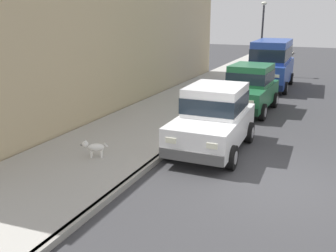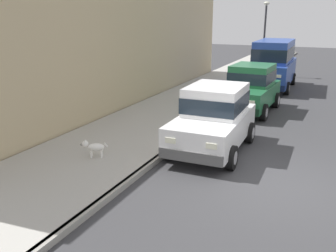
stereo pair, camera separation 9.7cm
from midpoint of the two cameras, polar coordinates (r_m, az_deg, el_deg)
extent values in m
plane|color=#38383A|center=(9.26, 15.98, -8.59)|extent=(80.00, 80.00, 0.00)
cube|color=gray|center=(10.09, -2.29, -5.36)|extent=(0.16, 64.00, 0.14)
cube|color=#A8A59E|center=(10.95, -10.78, -3.82)|extent=(3.60, 64.00, 0.14)
cube|color=white|center=(10.91, 6.50, -0.21)|extent=(1.80, 3.74, 0.76)
cube|color=white|center=(10.95, 7.01, 4.05)|extent=(1.55, 1.93, 0.80)
cube|color=#19232D|center=(10.96, 7.00, 3.75)|extent=(1.59, 1.97, 0.44)
cube|color=#505050|center=(9.37, 3.29, -4.57)|extent=(1.69, 0.24, 0.28)
cube|color=#505050|center=(12.65, 8.80, 0.94)|extent=(1.69, 0.24, 0.28)
cylinder|color=black|center=(9.78, 9.34, -4.71)|extent=(0.23, 0.64, 0.64)
cylinder|color=#9E9EA3|center=(9.78, 9.34, -4.71)|extent=(0.25, 0.36, 0.35)
cylinder|color=black|center=(10.28, -0.01, -3.41)|extent=(0.23, 0.64, 0.64)
cylinder|color=#9E9EA3|center=(10.28, -0.01, -3.41)|extent=(0.25, 0.36, 0.35)
cylinder|color=black|center=(11.91, 11.99, -0.94)|extent=(0.23, 0.64, 0.64)
cylinder|color=#9E9EA3|center=(11.91, 11.99, -0.94)|extent=(0.25, 0.36, 0.35)
cylinder|color=black|center=(12.32, 4.14, -0.02)|extent=(0.23, 0.64, 0.64)
cylinder|color=#9E9EA3|center=(12.32, 4.14, -0.02)|extent=(0.25, 0.36, 0.35)
cube|color=#EAEACC|center=(9.07, 6.44, -3.00)|extent=(0.28, 0.09, 0.14)
cube|color=#EAEACC|center=(9.40, 0.20, -2.17)|extent=(0.28, 0.09, 0.14)
cube|color=#23663D|center=(15.66, 11.93, 4.72)|extent=(1.85, 3.76, 0.76)
cube|color=#23663D|center=(15.76, 12.33, 7.66)|extent=(1.58, 1.95, 0.80)
cube|color=#19232D|center=(15.77, 12.32, 7.44)|extent=(1.62, 2.00, 0.44)
cube|color=black|center=(14.01, 10.00, 2.43)|extent=(1.69, 0.26, 0.28)
cube|color=black|center=(17.42, 13.39, 5.02)|extent=(1.69, 0.26, 0.28)
cylinder|color=black|center=(14.46, 13.98, 2.06)|extent=(0.24, 0.65, 0.64)
cylinder|color=#9E9EA3|center=(14.46, 13.98, 2.06)|extent=(0.25, 0.36, 0.35)
cylinder|color=black|center=(14.90, 7.52, 2.84)|extent=(0.24, 0.65, 0.64)
cylinder|color=#9E9EA3|center=(14.90, 7.52, 2.84)|extent=(0.25, 0.36, 0.35)
cylinder|color=black|center=(16.66, 15.72, 3.83)|extent=(0.24, 0.65, 0.64)
cylinder|color=#9E9EA3|center=(16.66, 15.72, 3.83)|extent=(0.25, 0.36, 0.35)
cylinder|color=black|center=(17.04, 10.03, 4.48)|extent=(0.24, 0.65, 0.64)
cylinder|color=#9E9EA3|center=(17.04, 10.03, 4.48)|extent=(0.25, 0.36, 0.35)
cube|color=#EAEACC|center=(13.77, 12.17, 3.57)|extent=(0.28, 0.09, 0.14)
cube|color=#EAEACC|center=(14.05, 7.95, 4.05)|extent=(0.28, 0.09, 0.14)
cube|color=#28479E|center=(20.96, 15.19, 7.95)|extent=(2.01, 4.84, 1.10)
cube|color=#28479E|center=(20.83, 15.42, 10.94)|extent=(1.76, 3.84, 1.10)
cube|color=#19232D|center=(20.84, 15.41, 10.71)|extent=(1.80, 3.88, 0.61)
cube|color=#0E1837|center=(18.73, 14.08, 5.77)|extent=(1.87, 0.24, 0.28)
cube|color=#0E1837|center=(23.32, 15.94, 7.71)|extent=(1.87, 0.24, 0.28)
cylinder|color=black|center=(19.48, 17.22, 5.51)|extent=(0.24, 0.65, 0.64)
cylinder|color=#9E9EA3|center=(19.48, 17.22, 5.51)|extent=(0.25, 0.36, 0.35)
cylinder|color=black|center=(19.74, 11.72, 6.05)|extent=(0.24, 0.65, 0.64)
cylinder|color=#9E9EA3|center=(19.74, 11.72, 6.05)|extent=(0.25, 0.36, 0.35)
cylinder|color=black|center=(22.40, 18.04, 6.82)|extent=(0.24, 0.65, 0.64)
cylinder|color=#9E9EA3|center=(22.40, 18.04, 6.82)|extent=(0.25, 0.36, 0.35)
cylinder|color=black|center=(22.63, 13.23, 7.29)|extent=(0.24, 0.65, 0.64)
cylinder|color=#9E9EA3|center=(22.63, 13.23, 7.29)|extent=(0.25, 0.36, 0.35)
cube|color=#EAEACC|center=(18.52, 16.00, 7.31)|extent=(0.28, 0.09, 0.14)
cube|color=#EAEACC|center=(18.70, 12.39, 7.65)|extent=(0.28, 0.09, 0.14)
ellipsoid|color=white|center=(10.27, -11.10, -3.17)|extent=(0.48, 0.37, 0.20)
cylinder|color=white|center=(10.30, -11.85, -4.28)|extent=(0.05, 0.05, 0.18)
cylinder|color=white|center=(10.41, -11.74, -4.04)|extent=(0.05, 0.05, 0.18)
cylinder|color=white|center=(10.26, -10.34, -4.28)|extent=(0.05, 0.05, 0.18)
cylinder|color=white|center=(10.37, -10.25, -4.05)|extent=(0.05, 0.05, 0.18)
sphere|color=white|center=(10.29, -12.73, -2.70)|extent=(0.17, 0.17, 0.17)
ellipsoid|color=gray|center=(10.31, -13.21, -2.80)|extent=(0.13, 0.11, 0.06)
cone|color=white|center=(10.21, -12.75, -2.34)|extent=(0.06, 0.06, 0.07)
cone|color=white|center=(10.31, -12.65, -2.16)|extent=(0.06, 0.06, 0.07)
cylinder|color=white|center=(10.21, -9.68, -2.86)|extent=(0.12, 0.08, 0.13)
cylinder|color=#2D2D33|center=(24.97, 13.92, 12.53)|extent=(0.12, 0.12, 4.20)
ellipsoid|color=silver|center=(24.92, 14.29, 17.62)|extent=(0.36, 0.36, 0.20)
cube|color=tan|center=(16.32, -5.79, 12.10)|extent=(0.50, 20.00, 5.13)
camera|label=1|loc=(0.05, -90.27, -0.08)|focal=40.14mm
camera|label=2|loc=(0.05, 89.73, 0.08)|focal=40.14mm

